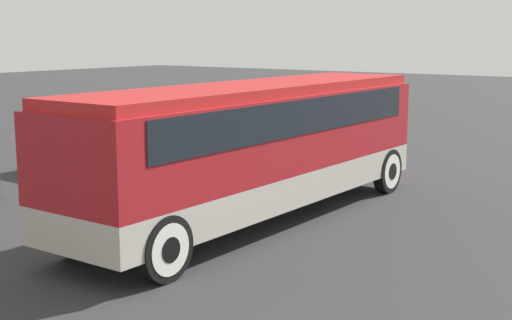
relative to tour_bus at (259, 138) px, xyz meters
The scene contains 3 objects.
ground_plane 1.86m from the tour_bus, behind, with size 120.00×120.00×0.00m, color #2D2D30.
tour_bus is the anchor object (origin of this frame).
parked_car_mid 8.41m from the tour_bus, 74.14° to the left, with size 4.18×1.87×1.42m.
Camera 1 is at (-12.62, -9.13, 4.12)m, focal length 50.00 mm.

